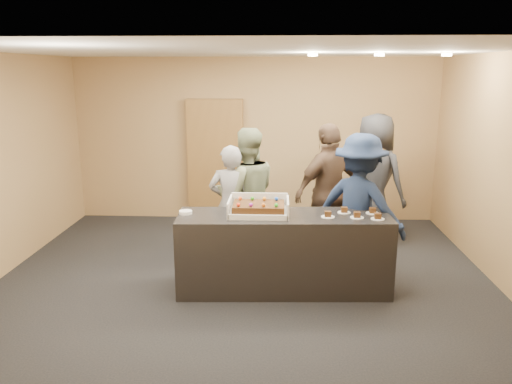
{
  "coord_description": "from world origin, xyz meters",
  "views": [
    {
      "loc": [
        0.41,
        -5.78,
        2.49
      ],
      "look_at": [
        0.14,
        0.0,
        1.07
      ],
      "focal_mm": 35.0,
      "sensor_mm": 36.0,
      "label": 1
    }
  ],
  "objects_px": {
    "cake_box": "(259,210)",
    "person_navy_man": "(359,207)",
    "person_server_grey": "(231,205)",
    "person_brown_extra": "(329,192)",
    "sheet_cake": "(259,206)",
    "person_dark_suit": "(374,180)",
    "serving_counter": "(283,253)",
    "person_sage_man": "(247,194)",
    "storage_cabinet": "(216,160)",
    "plate_stack": "(186,212)"
  },
  "relations": [
    {
      "from": "cake_box",
      "to": "person_dark_suit",
      "type": "distance_m",
      "value": 2.3
    },
    {
      "from": "person_server_grey",
      "to": "person_sage_man",
      "type": "distance_m",
      "value": 0.29
    },
    {
      "from": "person_brown_extra",
      "to": "sheet_cake",
      "type": "bearing_deg",
      "value": 15.76
    },
    {
      "from": "plate_stack",
      "to": "person_server_grey",
      "type": "height_order",
      "value": "person_server_grey"
    },
    {
      "from": "person_dark_suit",
      "to": "person_brown_extra",
      "type": "bearing_deg",
      "value": 82.64
    },
    {
      "from": "person_brown_extra",
      "to": "person_dark_suit",
      "type": "height_order",
      "value": "person_dark_suit"
    },
    {
      "from": "person_sage_man",
      "to": "person_navy_man",
      "type": "distance_m",
      "value": 1.51
    },
    {
      "from": "plate_stack",
      "to": "person_brown_extra",
      "type": "xyz_separation_m",
      "value": [
        1.72,
        1.05,
        -0.0
      ]
    },
    {
      "from": "storage_cabinet",
      "to": "cake_box",
      "type": "height_order",
      "value": "storage_cabinet"
    },
    {
      "from": "person_sage_man",
      "to": "person_dark_suit",
      "type": "bearing_deg",
      "value": -174.47
    },
    {
      "from": "serving_counter",
      "to": "person_brown_extra",
      "type": "height_order",
      "value": "person_brown_extra"
    },
    {
      "from": "serving_counter",
      "to": "person_dark_suit",
      "type": "relative_size",
      "value": 1.26
    },
    {
      "from": "storage_cabinet",
      "to": "person_server_grey",
      "type": "height_order",
      "value": "storage_cabinet"
    },
    {
      "from": "cake_box",
      "to": "person_dark_suit",
      "type": "bearing_deg",
      "value": 46.11
    },
    {
      "from": "person_sage_man",
      "to": "person_navy_man",
      "type": "height_order",
      "value": "person_navy_man"
    },
    {
      "from": "serving_counter",
      "to": "person_sage_man",
      "type": "bearing_deg",
      "value": 113.25
    },
    {
      "from": "person_sage_man",
      "to": "cake_box",
      "type": "bearing_deg",
      "value": 86.72
    },
    {
      "from": "person_brown_extra",
      "to": "serving_counter",
      "type": "bearing_deg",
      "value": 26.16
    },
    {
      "from": "person_sage_man",
      "to": "person_brown_extra",
      "type": "distance_m",
      "value": 1.09
    },
    {
      "from": "sheet_cake",
      "to": "person_sage_man",
      "type": "height_order",
      "value": "person_sage_man"
    },
    {
      "from": "person_sage_man",
      "to": "sheet_cake",
      "type": "bearing_deg",
      "value": 86.42
    },
    {
      "from": "cake_box",
      "to": "person_brown_extra",
      "type": "height_order",
      "value": "person_brown_extra"
    },
    {
      "from": "storage_cabinet",
      "to": "cake_box",
      "type": "distance_m",
      "value": 2.89
    },
    {
      "from": "storage_cabinet",
      "to": "cake_box",
      "type": "bearing_deg",
      "value": -73.1
    },
    {
      "from": "plate_stack",
      "to": "person_dark_suit",
      "type": "xyz_separation_m",
      "value": [
        2.42,
        1.69,
        0.03
      ]
    },
    {
      "from": "storage_cabinet",
      "to": "person_navy_man",
      "type": "height_order",
      "value": "storage_cabinet"
    },
    {
      "from": "person_brown_extra",
      "to": "person_dark_suit",
      "type": "relative_size",
      "value": 0.96
    },
    {
      "from": "sheet_cake",
      "to": "person_brown_extra",
      "type": "distance_m",
      "value": 1.38
    },
    {
      "from": "cake_box",
      "to": "person_dark_suit",
      "type": "height_order",
      "value": "person_dark_suit"
    },
    {
      "from": "person_dark_suit",
      "to": "storage_cabinet",
      "type": "bearing_deg",
      "value": 16.18
    },
    {
      "from": "person_sage_man",
      "to": "person_dark_suit",
      "type": "xyz_separation_m",
      "value": [
        1.8,
        0.67,
        0.07
      ]
    },
    {
      "from": "serving_counter",
      "to": "person_sage_man",
      "type": "relative_size",
      "value": 1.36
    },
    {
      "from": "person_server_grey",
      "to": "person_navy_man",
      "type": "height_order",
      "value": "person_navy_man"
    },
    {
      "from": "plate_stack",
      "to": "person_navy_man",
      "type": "height_order",
      "value": "person_navy_man"
    },
    {
      "from": "person_sage_man",
      "to": "person_dark_suit",
      "type": "distance_m",
      "value": 1.92
    },
    {
      "from": "person_server_grey",
      "to": "person_dark_suit",
      "type": "distance_m",
      "value": 2.17
    },
    {
      "from": "plate_stack",
      "to": "person_brown_extra",
      "type": "relative_size",
      "value": 0.08
    },
    {
      "from": "serving_counter",
      "to": "cake_box",
      "type": "distance_m",
      "value": 0.57
    },
    {
      "from": "person_brown_extra",
      "to": "person_dark_suit",
      "type": "distance_m",
      "value": 0.95
    },
    {
      "from": "person_sage_man",
      "to": "person_brown_extra",
      "type": "relative_size",
      "value": 0.97
    },
    {
      "from": "person_server_grey",
      "to": "person_brown_extra",
      "type": "xyz_separation_m",
      "value": [
        1.28,
        0.23,
        0.13
      ]
    },
    {
      "from": "serving_counter",
      "to": "person_brown_extra",
      "type": "xyz_separation_m",
      "value": [
        0.6,
        1.05,
        0.46
      ]
    },
    {
      "from": "plate_stack",
      "to": "person_navy_man",
      "type": "bearing_deg",
      "value": 12.58
    },
    {
      "from": "serving_counter",
      "to": "cake_box",
      "type": "height_order",
      "value": "cake_box"
    },
    {
      "from": "storage_cabinet",
      "to": "plate_stack",
      "type": "relative_size",
      "value": 13.82
    },
    {
      "from": "plate_stack",
      "to": "person_navy_man",
      "type": "xyz_separation_m",
      "value": [
        2.03,
        0.45,
        -0.03
      ]
    },
    {
      "from": "storage_cabinet",
      "to": "person_brown_extra",
      "type": "height_order",
      "value": "storage_cabinet"
    },
    {
      "from": "person_brown_extra",
      "to": "person_dark_suit",
      "type": "bearing_deg",
      "value": -171.94
    },
    {
      "from": "storage_cabinet",
      "to": "sheet_cake",
      "type": "relative_size",
      "value": 3.53
    },
    {
      "from": "cake_box",
      "to": "person_navy_man",
      "type": "xyz_separation_m",
      "value": [
        1.2,
        0.43,
        -0.06
      ]
    }
  ]
}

